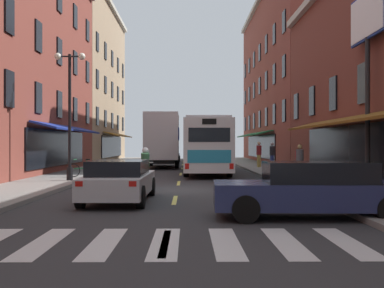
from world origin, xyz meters
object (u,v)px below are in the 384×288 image
object	(u,v)px
sedan_near	(169,156)
street_lamp_twin	(70,110)
billboard_sign	(368,35)
pedestrian_near	(300,161)
sedan_far	(312,189)
motorcycle_rider	(145,171)
transit_bus	(206,145)
pedestrian_mid	(259,154)
sedan_mid	(120,180)
bicycle_near	(84,170)
box_truck	(163,140)
pedestrian_far	(272,155)

from	to	relation	value
sedan_near	street_lamp_twin	world-z (taller)	street_lamp_twin
billboard_sign	pedestrian_near	bearing A→B (deg)	103.86
sedan_far	pedestrian_near	world-z (taller)	pedestrian_near
billboard_sign	sedan_far	distance (m)	8.63
motorcycle_rider	transit_bus	bearing A→B (deg)	73.33
transit_bus	pedestrian_mid	xyz separation A→B (m)	(4.00, 5.10, -0.63)
transit_bus	motorcycle_rider	xyz separation A→B (m)	(-2.87, -9.60, -1.00)
sedan_mid	bicycle_near	xyz separation A→B (m)	(-3.08, 8.96, -0.16)
sedan_near	pedestrian_mid	distance (m)	13.18
billboard_sign	sedan_mid	world-z (taller)	billboard_sign
billboard_sign	pedestrian_mid	xyz separation A→B (m)	(-1.49, 16.60, -4.73)
sedan_far	bicycle_near	size ratio (longest dim) A/B	2.74
sedan_near	sedan_mid	size ratio (longest dim) A/B	1.03
box_truck	pedestrian_near	xyz separation A→B (m)	(7.25, -13.39, -1.08)
sedan_mid	pedestrian_mid	size ratio (longest dim) A/B	2.58
sedan_far	pedestrian_far	xyz separation A→B (m)	(2.99, 21.94, 0.35)
sedan_far	motorcycle_rider	size ratio (longest dim) A/B	2.27
pedestrian_mid	billboard_sign	bearing A→B (deg)	-50.11
sedan_far	bicycle_near	distance (m)	14.78
sedan_far	pedestrian_mid	xyz separation A→B (m)	(2.14, 22.52, 0.39)
motorcycle_rider	pedestrian_mid	world-z (taller)	pedestrian_mid
box_truck	pedestrian_mid	size ratio (longest dim) A/B	4.40
billboard_sign	pedestrian_mid	distance (m)	17.32
sedan_mid	street_lamp_twin	xyz separation A→B (m)	(-3.27, 6.87, 2.68)
motorcycle_rider	sedan_near	bearing A→B (deg)	90.12
sedan_near	sedan_far	distance (m)	34.07
pedestrian_far	street_lamp_twin	size ratio (longest dim) A/B	0.30
bicycle_near	pedestrian_near	xyz separation A→B (m)	(10.56, -1.20, 0.50)
billboard_sign	pedestrian_mid	bearing A→B (deg)	95.12
pedestrian_far	box_truck	bearing A→B (deg)	156.48
transit_bus	sedan_near	xyz separation A→B (m)	(-2.93, 16.30, -1.02)
sedan_mid	sedan_far	bearing A→B (deg)	-32.96
pedestrian_near	pedestrian_far	bearing A→B (deg)	-97.76
sedan_far	pedestrian_mid	bearing A→B (deg)	84.57
sedan_near	pedestrian_far	distance (m)	14.13
sedan_near	motorcycle_rider	distance (m)	25.90
sedan_near	motorcycle_rider	world-z (taller)	motorcycle_rider
pedestrian_far	sedan_far	bearing A→B (deg)	-103.36
pedestrian_near	street_lamp_twin	distance (m)	11.05
sedan_mid	pedestrian_near	xyz separation A→B (m)	(7.48, 7.77, 0.34)
transit_bus	street_lamp_twin	world-z (taller)	street_lamp_twin
sedan_far	pedestrian_near	xyz separation A→B (m)	(2.35, 11.10, 0.31)
sedan_near	pedestrian_near	xyz separation A→B (m)	(7.14, -22.63, 0.31)
motorcycle_rider	pedestrian_far	bearing A→B (deg)	61.32
motorcycle_rider	pedestrian_far	distance (m)	16.10
sedan_mid	pedestrian_far	world-z (taller)	pedestrian_far
street_lamp_twin	transit_bus	bearing A→B (deg)	47.83
sedan_near	street_lamp_twin	xyz separation A→B (m)	(-3.62, -23.53, 2.66)
pedestrian_mid	transit_bus	bearing A→B (deg)	-93.35
motorcycle_rider	bicycle_near	bearing A→B (deg)	127.89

